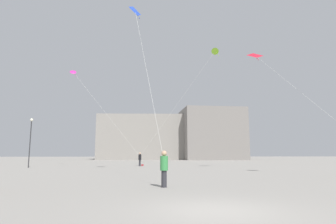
# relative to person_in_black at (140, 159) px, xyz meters

# --- Properties ---
(ground_plane) EXTENTS (300.00, 300.00, 0.00)m
(ground_plane) POSITION_rel_person_in_black_xyz_m (2.74, -30.54, -1.01)
(ground_plane) COLOR gray
(person_in_black) EXTENTS (0.40, 0.40, 1.85)m
(person_in_black) POSITION_rel_person_in_black_xyz_m (0.00, 0.00, 0.00)
(person_in_black) COLOR #2D2D33
(person_in_black) RESTS_ON ground_plane
(person_in_green) EXTENTS (0.40, 0.40, 1.85)m
(person_in_green) POSITION_rel_person_in_black_xyz_m (1.58, -24.60, -0.00)
(person_in_green) COLOR #2D2D33
(person_in_green) RESTS_ON ground_plane
(kite_crimson_delta) EXTENTS (2.77, 13.65, 11.54)m
(kite_crimson_delta) POSITION_rel_person_in_black_xyz_m (12.77, -10.60, 11.18)
(kite_crimson_delta) COLOR red
(kite_lime_diamond) EXTENTS (9.74, 6.87, 13.39)m
(kite_lime_diamond) POSITION_rel_person_in_black_xyz_m (9.00, -6.28, 12.99)
(kite_lime_diamond) COLOR #8CD12D
(kite_cobalt_delta) EXTENTS (2.59, 11.14, 14.18)m
(kite_cobalt_delta) POSITION_rel_person_in_black_xyz_m (-0.36, -14.43, 13.64)
(kite_cobalt_delta) COLOR blue
(kite_magenta_diamond) EXTENTS (9.82, 1.31, 11.89)m
(kite_magenta_diamond) POSITION_rel_person_in_black_xyz_m (-9.10, -0.85, 11.55)
(kite_magenta_diamond) COLOR #D12899
(building_left_hall) EXTENTS (28.74, 16.19, 12.60)m
(building_left_hall) POSITION_rel_person_in_black_xyz_m (1.74, 44.88, 5.29)
(building_left_hall) COLOR gray
(building_left_hall) RESTS_ON ground_plane
(building_centre_hall) EXTENTS (17.24, 14.98, 14.20)m
(building_centre_hall) POSITION_rel_person_in_black_xyz_m (19.74, 39.90, 6.09)
(building_centre_hall) COLOR gray
(building_centre_hall) RESTS_ON ground_plane
(lamppost_east) EXTENTS (0.36, 0.36, 5.99)m
(lamppost_east) POSITION_rel_person_in_black_xyz_m (-13.33, -3.47, 2.90)
(lamppost_east) COLOR #2D2D30
(lamppost_east) RESTS_ON ground_plane
(handbag_beside_flyer) EXTENTS (0.33, 0.18, 0.24)m
(handbag_beside_flyer) POSITION_rel_person_in_black_xyz_m (0.35, 0.10, -0.89)
(handbag_beside_flyer) COLOR maroon
(handbag_beside_flyer) RESTS_ON ground_plane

